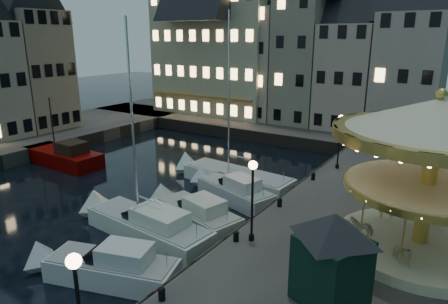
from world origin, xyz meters
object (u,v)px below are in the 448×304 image
Objects in this scene: streetlamp_a at (78,300)px; bollard_b at (236,235)px; bollard_a at (162,293)px; ticket_kiosk at (333,243)px; motorboat_d at (193,213)px; streetlamp_c at (340,134)px; motorboat_b at (105,268)px; streetlamp_b at (252,189)px; motorboat_f at (232,177)px; motorboat_e at (231,191)px; bollard_d at (313,176)px; carousel at (434,148)px; red_fishing_boat at (64,157)px; bollard_c at (280,202)px; motorboat_c at (144,224)px.

streetlamp_a reaches higher than bollard_b.
ticket_kiosk reaches higher than bollard_a.
motorboat_d is (-5.22, 12.04, -3.38)m from streetlamp_a.
streetlamp_c reaches higher than bollard_b.
streetlamp_a is 0.57× the size of motorboat_b.
streetlamp_a reaches higher than motorboat_b.
streetlamp_a is 10.00m from streetlamp_b.
streetlamp_c is 8.87m from motorboat_f.
motorboat_e is at bearing 90.85° from motorboat_b.
motorboat_b is at bearing -82.85° from motorboat_f.
motorboat_b and motorboat_e have the same top height.
bollard_d is 0.08× the size of motorboat_d.
motorboat_e reaches higher than bollard_b.
motorboat_e is at bearing 166.53° from carousel.
red_fishing_boat reaches higher than bollard_a.
motorboat_d is at bearing -120.13° from bollard_d.
bollard_a is 4.70m from motorboat_b.
motorboat_f is 16.82m from ticket_kiosk.
motorboat_f is (-6.86, 19.10, -3.49)m from streetlamp_a.
motorboat_b is at bearing 167.73° from bollard_a.
streetlamp_b is at bearing 90.00° from streetlamp_a.
streetlamp_c is 9.34m from bollard_c.
motorboat_b is 0.89× the size of red_fishing_boat.
ticket_kiosk is (10.10, -9.03, 3.14)m from motorboat_e.
ticket_kiosk is (5.44, -2.04, 2.18)m from bollard_b.
streetlamp_b is at bearing -90.00° from streetlamp_c.
motorboat_d is (-4.62, 2.54, -0.96)m from bollard_b.
red_fishing_boat is (-16.95, 10.04, 0.07)m from motorboat_b.
motorboat_f is at bearing 121.58° from motorboat_e.
bollard_c is (0.00, 5.00, 0.00)m from bollard_b.
streetlamp_a is 7.32× the size of bollard_c.
red_fishing_boat is 28.09m from ticket_kiosk.
bollard_d is 22.03m from red_fishing_boat.
streetlamp_b is 0.47× the size of carousel.
bollard_a is at bearing -90.00° from bollard_d.
motorboat_f is (-6.26, 15.10, -1.07)m from bollard_a.
streetlamp_a is 15.48m from carousel.
bollard_d is at bearing 91.72° from streetlamp_a.
motorboat_b is (-4.49, -9.52, -0.96)m from bollard_c.
bollard_b is at bearing 2.69° from motorboat_c.
motorboat_e is (-4.66, 2.00, -0.96)m from bollard_c.
bollard_b is 0.08× the size of motorboat_e.
carousel reaches higher than bollard_d.
red_fishing_boat reaches higher than motorboat_e.
streetlamp_a is at bearing -117.90° from carousel.
motorboat_e is 14.00m from carousel.
red_fishing_boat is (-21.44, 5.52, -0.89)m from bollard_b.
motorboat_b is at bearing -30.64° from red_fishing_boat.
bollard_a is 6.80m from ticket_kiosk.
streetlamp_b is 2.54m from bollard_b.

